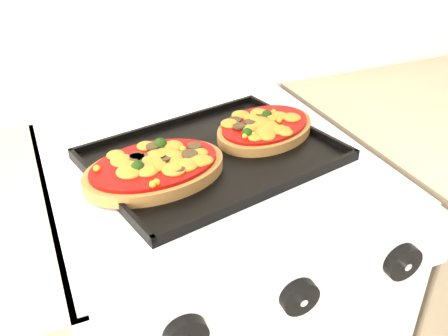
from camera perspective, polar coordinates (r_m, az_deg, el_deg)
name	(u,v)px	position (r m, az deg, el deg)	size (l,w,h in m)	color
stove	(211,324)	(1.23, -1.44, -17.42)	(0.60, 0.60, 0.91)	white
control_panel	(289,289)	(0.75, 7.41, -13.54)	(0.60, 0.02, 0.09)	white
knob_left	(186,335)	(0.69, -4.37, -18.53)	(0.06, 0.06, 0.02)	black
knob_center	(299,297)	(0.74, 8.61, -14.37)	(0.06, 0.06, 0.02)	black
knob_right	(403,262)	(0.83, 19.74, -10.10)	(0.06, 0.06, 0.02)	black
baking_tray	(213,154)	(0.93, -1.23, 1.58)	(0.43, 0.32, 0.02)	black
pizza_left	(155,167)	(0.86, -7.93, 0.08)	(0.25, 0.17, 0.04)	olive
pizza_right	(265,127)	(1.00, 4.71, 4.72)	(0.22, 0.16, 0.03)	olive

